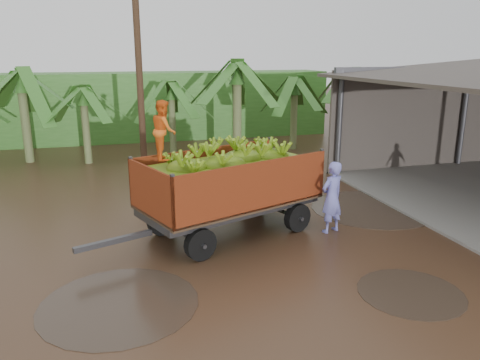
# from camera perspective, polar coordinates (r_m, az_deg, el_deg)

# --- Properties ---
(ground) EXTENTS (100.00, 100.00, 0.00)m
(ground) POSITION_cam_1_polar(r_m,az_deg,el_deg) (11.86, 1.37, -7.75)
(ground) COLOR black
(ground) RESTS_ON ground
(hedge_north) EXTENTS (22.00, 3.00, 3.60)m
(hedge_north) POSITION_cam_1_polar(r_m,az_deg,el_deg) (26.60, -13.26, 8.76)
(hedge_north) COLOR #2D661E
(hedge_north) RESTS_ON ground
(banana_trailer) EXTENTS (6.39, 3.69, 3.56)m
(banana_trailer) POSITION_cam_1_polar(r_m,az_deg,el_deg) (12.08, -1.37, -0.34)
(banana_trailer) COLOR #A23817
(banana_trailer) RESTS_ON ground
(man_blue) EXTENTS (0.82, 0.68, 1.92)m
(man_blue) POSITION_cam_1_polar(r_m,az_deg,el_deg) (12.53, 11.13, -2.08)
(man_blue) COLOR #6E71C9
(man_blue) RESTS_ON ground
(utility_pole) EXTENTS (1.20, 0.24, 8.70)m
(utility_pole) POSITION_cam_1_polar(r_m,az_deg,el_deg) (17.59, -12.26, 14.19)
(utility_pole) COLOR #47301E
(utility_pole) RESTS_ON ground
(banana_plants) EXTENTS (24.22, 20.13, 4.41)m
(banana_plants) POSITION_cam_1_polar(r_m,az_deg,el_deg) (17.49, -20.13, 5.38)
(banana_plants) COLOR #2D661E
(banana_plants) RESTS_ON ground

